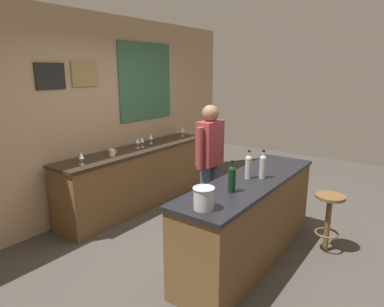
{
  "coord_description": "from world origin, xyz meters",
  "views": [
    {
      "loc": [
        -3.07,
        -1.86,
        2.03
      ],
      "look_at": [
        0.12,
        0.45,
        1.05
      ],
      "focal_mm": 31.34,
      "sensor_mm": 36.0,
      "label": 1
    }
  ],
  "objects_px": {
    "wine_bottle_b": "(249,166)",
    "wine_bottle_c": "(263,166)",
    "wine_bottle_a": "(232,178)",
    "ice_bucket": "(204,198)",
    "wine_glass_c": "(142,140)",
    "coffee_mug": "(112,153)",
    "wine_glass_a": "(81,156)",
    "bar_stool": "(329,214)",
    "wine_glass_e": "(183,130)",
    "wine_glass_d": "(151,137)",
    "bartender": "(210,159)",
    "wine_glass_b": "(138,141)"
  },
  "relations": [
    {
      "from": "wine_bottle_b",
      "to": "wine_glass_e",
      "type": "distance_m",
      "value": 2.56
    },
    {
      "from": "ice_bucket",
      "to": "wine_glass_b",
      "type": "xyz_separation_m",
      "value": [
        1.33,
        2.08,
        -0.01
      ]
    },
    {
      "from": "wine_glass_a",
      "to": "wine_glass_c",
      "type": "bearing_deg",
      "value": 3.93
    },
    {
      "from": "wine_glass_a",
      "to": "wine_glass_d",
      "type": "distance_m",
      "value": 1.41
    },
    {
      "from": "wine_bottle_c",
      "to": "wine_glass_c",
      "type": "relative_size",
      "value": 1.97
    },
    {
      "from": "bartender",
      "to": "wine_glass_c",
      "type": "relative_size",
      "value": 10.45
    },
    {
      "from": "wine_glass_c",
      "to": "wine_bottle_b",
      "type": "bearing_deg",
      "value": -103.38
    },
    {
      "from": "bartender",
      "to": "wine_bottle_b",
      "type": "xyz_separation_m",
      "value": [
        -0.39,
        -0.73,
        0.12
      ]
    },
    {
      "from": "ice_bucket",
      "to": "coffee_mug",
      "type": "relative_size",
      "value": 1.5
    },
    {
      "from": "ice_bucket",
      "to": "wine_glass_c",
      "type": "xyz_separation_m",
      "value": [
        1.42,
        2.07,
        -0.01
      ]
    },
    {
      "from": "wine_bottle_b",
      "to": "wine_glass_a",
      "type": "height_order",
      "value": "wine_bottle_b"
    },
    {
      "from": "wine_bottle_c",
      "to": "ice_bucket",
      "type": "height_order",
      "value": "wine_bottle_c"
    },
    {
      "from": "wine_bottle_b",
      "to": "ice_bucket",
      "type": "height_order",
      "value": "wine_bottle_b"
    },
    {
      "from": "ice_bucket",
      "to": "wine_glass_a",
      "type": "height_order",
      "value": "ice_bucket"
    },
    {
      "from": "wine_bottle_c",
      "to": "wine_glass_c",
      "type": "height_order",
      "value": "wine_bottle_c"
    },
    {
      "from": "ice_bucket",
      "to": "wine_glass_e",
      "type": "xyz_separation_m",
      "value": [
        2.47,
        2.12,
        -0.01
      ]
    },
    {
      "from": "wine_glass_c",
      "to": "wine_glass_d",
      "type": "relative_size",
      "value": 1.0
    },
    {
      "from": "wine_bottle_a",
      "to": "wine_glass_e",
      "type": "bearing_deg",
      "value": 46.63
    },
    {
      "from": "wine_glass_a",
      "to": "wine_glass_c",
      "type": "distance_m",
      "value": 1.14
    },
    {
      "from": "wine_glass_d",
      "to": "wine_glass_e",
      "type": "relative_size",
      "value": 1.0
    },
    {
      "from": "bartender",
      "to": "wine_glass_b",
      "type": "xyz_separation_m",
      "value": [
        -0.0,
        1.28,
        0.07
      ]
    },
    {
      "from": "wine_bottle_a",
      "to": "wine_bottle_b",
      "type": "relative_size",
      "value": 1.0
    },
    {
      "from": "wine_bottle_a",
      "to": "wine_bottle_b",
      "type": "bearing_deg",
      "value": 7.08
    },
    {
      "from": "wine_bottle_c",
      "to": "wine_glass_d",
      "type": "distance_m",
      "value": 2.28
    },
    {
      "from": "wine_glass_b",
      "to": "wine_glass_c",
      "type": "bearing_deg",
      "value": -4.33
    },
    {
      "from": "wine_bottle_b",
      "to": "coffee_mug",
      "type": "height_order",
      "value": "wine_bottle_b"
    },
    {
      "from": "wine_glass_d",
      "to": "wine_glass_e",
      "type": "distance_m",
      "value": 0.8
    },
    {
      "from": "wine_bottle_c",
      "to": "wine_glass_a",
      "type": "bearing_deg",
      "value": 110.44
    },
    {
      "from": "wine_glass_e",
      "to": "ice_bucket",
      "type": "bearing_deg",
      "value": -139.46
    },
    {
      "from": "bar_stool",
      "to": "wine_bottle_c",
      "type": "distance_m",
      "value": 1.0
    },
    {
      "from": "bartender",
      "to": "wine_bottle_a",
      "type": "xyz_separation_m",
      "value": [
        -0.84,
        -0.79,
        0.12
      ]
    },
    {
      "from": "wine_bottle_a",
      "to": "wine_bottle_c",
      "type": "bearing_deg",
      "value": -6.16
    },
    {
      "from": "wine_bottle_a",
      "to": "wine_bottle_c",
      "type": "xyz_separation_m",
      "value": [
        0.56,
        -0.06,
        0.0
      ]
    },
    {
      "from": "wine_bottle_c",
      "to": "bar_stool",
      "type": "bearing_deg",
      "value": -45.95
    },
    {
      "from": "bar_stool",
      "to": "wine_glass_a",
      "type": "height_order",
      "value": "wine_glass_a"
    },
    {
      "from": "wine_bottle_b",
      "to": "wine_bottle_c",
      "type": "distance_m",
      "value": 0.15
    },
    {
      "from": "ice_bucket",
      "to": "wine_glass_c",
      "type": "relative_size",
      "value": 1.21
    },
    {
      "from": "bartender",
      "to": "coffee_mug",
      "type": "relative_size",
      "value": 12.96
    },
    {
      "from": "wine_bottle_c",
      "to": "wine_glass_e",
      "type": "xyz_separation_m",
      "value": [
        1.43,
        2.17,
        -0.05
      ]
    },
    {
      "from": "bartender",
      "to": "ice_bucket",
      "type": "relative_size",
      "value": 8.61
    },
    {
      "from": "wine_glass_b",
      "to": "wine_glass_a",
      "type": "bearing_deg",
      "value": -175.38
    },
    {
      "from": "wine_bottle_a",
      "to": "ice_bucket",
      "type": "distance_m",
      "value": 0.49
    },
    {
      "from": "bartender",
      "to": "coffee_mug",
      "type": "bearing_deg",
      "value": 113.9
    },
    {
      "from": "ice_bucket",
      "to": "wine_glass_a",
      "type": "distance_m",
      "value": 2.01
    },
    {
      "from": "bar_stool",
      "to": "wine_bottle_a",
      "type": "distance_m",
      "value": 1.42
    },
    {
      "from": "wine_bottle_c",
      "to": "wine_glass_a",
      "type": "relative_size",
      "value": 1.97
    },
    {
      "from": "ice_bucket",
      "to": "wine_glass_b",
      "type": "bearing_deg",
      "value": 57.46
    },
    {
      "from": "wine_glass_c",
      "to": "coffee_mug",
      "type": "height_order",
      "value": "wine_glass_c"
    },
    {
      "from": "bar_stool",
      "to": "wine_glass_b",
      "type": "bearing_deg",
      "value": 95.73
    },
    {
      "from": "bar_stool",
      "to": "wine_bottle_a",
      "type": "height_order",
      "value": "wine_bottle_a"
    }
  ]
}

